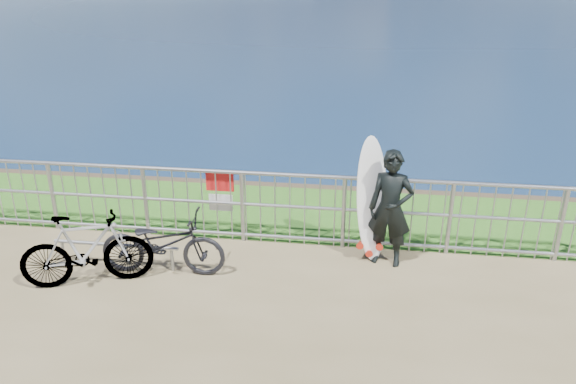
# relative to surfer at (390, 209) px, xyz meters

# --- Properties ---
(grass_strip) EXTENTS (120.00, 120.00, 0.00)m
(grass_strip) POSITION_rel_surfer_xyz_m (-1.64, 1.48, -0.81)
(grass_strip) COLOR #2A631B
(grass_strip) RESTS_ON ground
(railing) EXTENTS (10.06, 0.10, 1.13)m
(railing) POSITION_rel_surfer_xyz_m (-1.63, 0.38, -0.24)
(railing) COLOR #979A9F
(railing) RESTS_ON ground
(surfer) EXTENTS (0.66, 0.50, 1.64)m
(surfer) POSITION_rel_surfer_xyz_m (0.00, 0.00, 0.00)
(surfer) COLOR black
(surfer) RESTS_ON ground
(surfboard) EXTENTS (0.58, 0.55, 1.76)m
(surfboard) POSITION_rel_surfer_xyz_m (-0.25, 0.15, -0.01)
(surfboard) COLOR white
(surfboard) RESTS_ON ground
(bicycle_near) EXTENTS (1.71, 0.67, 0.88)m
(bicycle_near) POSITION_rel_surfer_xyz_m (-3.00, -0.70, -0.38)
(bicycle_near) COLOR black
(bicycle_near) RESTS_ON ground
(bicycle_far) EXTENTS (1.72, 1.02, 1.00)m
(bicycle_far) POSITION_rel_surfer_xyz_m (-3.87, -1.11, -0.32)
(bicycle_far) COLOR black
(bicycle_far) RESTS_ON ground
(bike_rack) EXTENTS (1.78, 0.05, 0.37)m
(bike_rack) POSITION_rel_surfer_xyz_m (-3.69, -0.65, -0.52)
(bike_rack) COLOR #979A9F
(bike_rack) RESTS_ON ground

